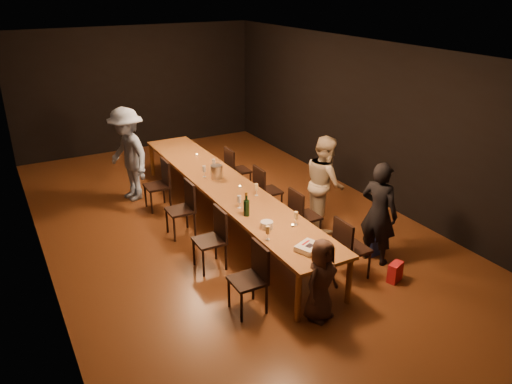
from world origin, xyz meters
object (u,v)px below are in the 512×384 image
table (226,187)px  child (321,280)px  woman_birthday (379,213)px  plate_stack (267,225)px  chair_right_1 (305,216)px  chair_left_2 (180,210)px  birthday_cake (308,247)px  champagne_bottle (246,204)px  chair_left_1 (209,240)px  chair_right_2 (268,190)px  woman_tan (325,183)px  man_blue (128,155)px  chair_left_3 (157,185)px  chair_right_0 (352,248)px  chair_left_0 (247,280)px  ice_bucket (217,172)px

table → child: child is taller
woman_birthday → plate_stack: size_ratio=8.82×
woman_birthday → table: bearing=12.8°
chair_right_1 → chair_left_2: (-1.70, 1.20, 0.00)m
birthday_cake → champagne_bottle: 1.32m
chair_left_1 → chair_right_2: bearing=-54.8°
woman_tan → man_blue: size_ratio=0.90×
chair_left_3 → chair_right_0: bearing=-154.7°
chair_left_3 → chair_left_0: bearing=-180.0°
chair_right_2 → plate_stack: size_ratio=5.12×
table → birthday_cake: 2.55m
chair_left_2 → man_blue: bearing=9.0°
chair_left_1 → ice_bucket: (0.85, 1.55, 0.40)m
chair_left_1 → woman_birthday: woman_birthday is taller
plate_stack → child: bearing=-86.3°
chair_right_0 → chair_right_2: bearing=180.0°
chair_left_2 → woman_birthday: 3.22m
table → plate_stack: bearing=-96.3°
table → chair_right_2: (0.85, 0.00, -0.24)m
chair_left_3 → table: bearing=-144.7°
chair_right_0 → table: bearing=-160.5°
child → chair_right_1: bearing=42.8°
chair_left_3 → man_blue: man_blue is taller
woman_birthday → child: woman_birthday is taller
chair_left_0 → woman_tan: bearing=-56.5°
chair_right_0 → champagne_bottle: (-1.11, 1.14, 0.47)m
chair_right_0 → chair_right_2: same height
table → chair_right_1: (0.85, -1.20, -0.24)m
chair_left_0 → champagne_bottle: size_ratio=2.46×
woman_tan → champagne_bottle: bearing=121.5°
man_blue → birthday_cake: size_ratio=4.73×
table → chair_right_2: size_ratio=6.45×
chair_left_0 → child: size_ratio=0.84×
chair_left_1 → plate_stack: chair_left_1 is taller
man_blue → woman_tan: bearing=30.0°
chair_right_1 → man_blue: (-2.00, 3.10, 0.45)m
table → champagne_bottle: (-0.26, -1.26, 0.24)m
chair_right_2 → table: bearing=-90.0°
chair_left_1 → chair_right_0: bearing=-125.2°
table → child: 2.98m
table → woman_birthday: woman_birthday is taller
chair_left_0 → chair_right_1: bearing=-54.8°
chair_left_2 → chair_left_1: bearing=-180.0°
chair_right_2 → chair_left_3: 2.08m
chair_right_0 → birthday_cake: 0.94m
chair_left_0 → chair_right_2: bearing=-35.3°
table → chair_right_1: chair_right_1 is taller
chair_left_3 → woman_tan: (2.29, -2.08, 0.35)m
table → birthday_cake: birthday_cake is taller
chair_right_0 → woman_tan: woman_tan is taller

